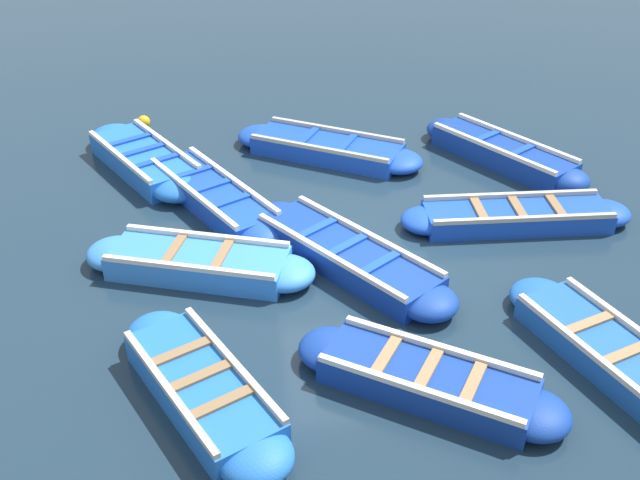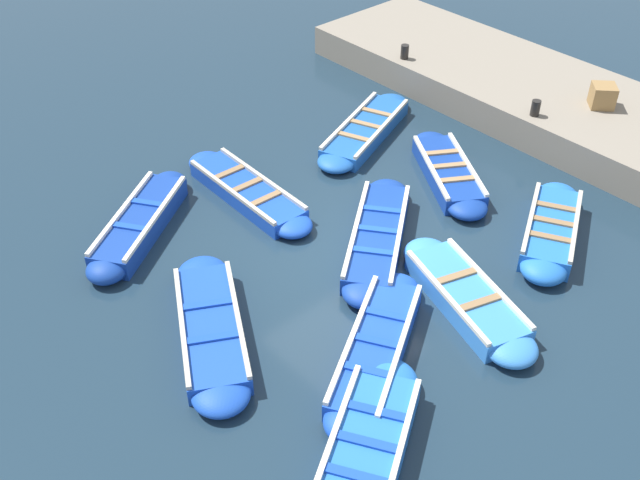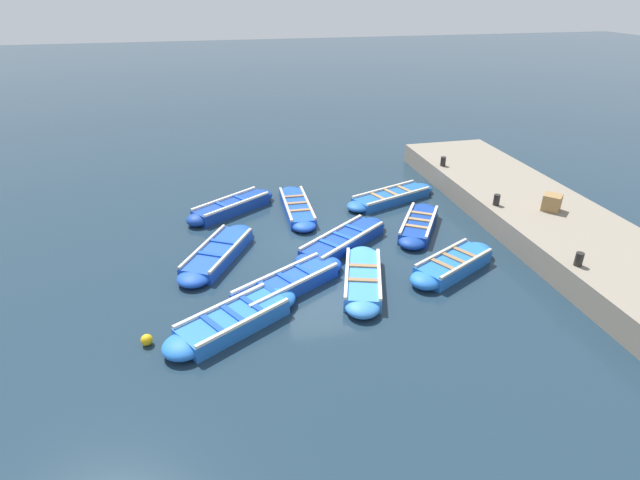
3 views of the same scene
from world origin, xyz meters
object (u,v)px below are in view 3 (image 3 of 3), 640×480
Objects in this scene: buoy_orange_near at (147,340)px; bollard_mid_south at (443,161)px; boat_inner_gap at (218,253)px; boat_bow_out at (391,197)px; boat_near_quay at (297,207)px; bollard_mid_north at (497,200)px; bollard_north at (579,259)px; boat_drifting at (363,279)px; boat_broadside at (233,321)px; wooden_crate at (552,202)px; boat_mid_row at (419,225)px; boat_stern_in at (343,241)px; boat_far_corner at (453,265)px; boat_centre at (232,207)px; boat_alongside at (287,285)px.

bollard_mid_south is at bearing 36.02° from buoy_orange_near.
boat_inner_gap reaches higher than boat_bow_out.
bollard_mid_north is (5.99, -2.52, 0.76)m from boat_near_quay.
boat_inner_gap is at bearing 157.11° from bollard_north.
bollard_north is (5.16, -1.44, 0.74)m from boat_drifting.
wooden_crate reaches higher than boat_broadside.
boat_mid_row is (2.71, 2.72, -0.01)m from boat_drifting.
boat_mid_row reaches higher than buoy_orange_near.
boat_broadside reaches higher than boat_stern_in.
boat_broadside is at bearing -134.33° from boat_bow_out.
boat_far_corner is 9.17× the size of bollard_mid_south.
boat_drifting is (3.42, 1.09, -0.01)m from boat_broadside.
boat_far_corner is at bearing -137.63° from bollard_mid_north.
bollard_mid_south is at bearing 50.85° from boat_drifting.
wooden_crate reaches higher than boat_bow_out.
bollard_mid_south is (2.45, 3.61, 0.75)m from boat_mid_row.
boat_stern_in is at bearing -72.82° from boat_near_quay.
bollard_mid_north is at bearing 3.36° from boat_stern_in.
boat_stern_in is 3.98m from boat_bow_out.
boat_near_quay is at bearing -12.14° from boat_centre.
boat_mid_row is 6.40× the size of wooden_crate.
bollard_north is (5.99, -6.41, 0.76)m from boat_near_quay.
bollard_mid_north is at bearing 1.18° from boat_inner_gap.
wooden_crate is at bearing 14.11° from buoy_orange_near.
boat_centre reaches higher than boat_stern_in.
boat_stern_in reaches higher than boat_inner_gap.
bollard_mid_north is (8.58, 3.53, 0.73)m from boat_broadside.
boat_drifting reaches higher than boat_inner_gap.
boat_broadside is 0.90× the size of boat_bow_out.
boat_alongside is 3.63m from buoy_orange_near.
boat_stern_in reaches higher than buoy_orange_near.
boat_bow_out is at bearing 132.88° from bollard_mid_north.
boat_broadside reaches higher than boat_near_quay.
boat_alongside reaches higher than buoy_orange_near.
boat_centre is 1.03× the size of boat_mid_row.
boat_stern_in is 5.18m from bollard_mid_north.
bollard_mid_south is 4.84m from wooden_crate.
boat_mid_row is at bearing -25.37° from boat_centre.
boat_bow_out is at bearing 91.20° from boat_mid_row.
bollard_mid_south reaches higher than boat_bow_out.
boat_near_quay is (-3.45, 4.84, -0.04)m from boat_far_corner.
boat_near_quay is 6.55m from bollard_mid_north.
boat_centre is 6.22m from boat_drifting.
boat_centre reaches higher than boat_near_quay.
boat_centre is 7.10m from buoy_orange_near.
boat_far_corner is at bearing -158.30° from wooden_crate.
wooden_crate is (3.90, -1.01, 0.82)m from boat_mid_row.
boat_broadside reaches higher than boat_bow_out.
boat_drifting reaches higher than boat_near_quay.
boat_inner_gap is (-6.24, 2.14, -0.03)m from boat_far_corner.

